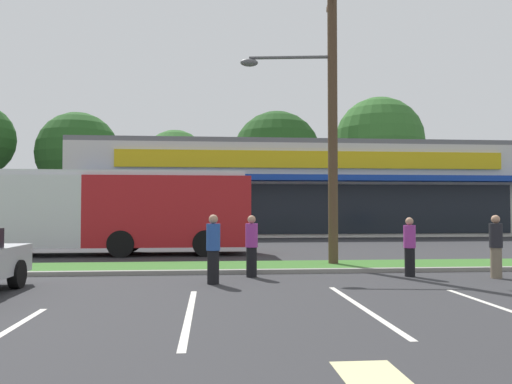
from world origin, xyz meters
The scene contains 18 objects.
grass_median centered at (0.00, 14.00, 0.06)m, with size 56.00×2.20×0.12m, color #386B28.
curb_lip centered at (0.00, 12.78, 0.06)m, with size 56.00×0.24×0.12m, color gray.
parking_stripe_1 centered at (-0.84, 7.46, 0.00)m, with size 0.12×4.80×0.01m, color silver.
parking_stripe_2 centered at (2.27, 7.75, 0.00)m, with size 0.12×4.80×0.01m, color silver.
parking_stripe_3 centered at (4.77, 7.15, 0.00)m, with size 0.12×4.80×0.01m, color silver.
lot_arrow centered at (1.26, 3.75, 0.00)m, with size 0.70×1.60×0.01m, color beige.
storefront_building centered at (5.90, 36.95, 3.12)m, with size 30.49×15.24×6.23m.
tree_left centered at (-12.66, 46.68, 6.89)m, with size 7.46×7.46×10.63m.
tree_mid_left centered at (-3.75, 45.72, 6.02)m, with size 5.91×5.91×8.99m.
tree_mid centered at (5.27, 43.22, 6.51)m, with size 7.69×7.69×10.37m.
tree_mid_right centered at (14.86, 44.19, 7.94)m, with size 8.09×8.09×12.00m.
utility_pole centered at (3.13, 14.17, 4.88)m, with size 3.09×2.40×9.08m.
city_bus centered at (-4.67, 19.11, 1.76)m, with size 11.46×2.77×3.25m.
car_0 centered at (-10.34, 25.57, 0.79)m, with size 4.44×1.94×1.54m.
pedestrian_near_bench centered at (0.59, 12.09, 0.82)m, with size 0.33×0.33×1.62m.
pedestrian_by_pole centered at (-0.42, 10.92, 0.83)m, with size 0.33×0.33×1.66m.
pedestrian_mid centered at (6.89, 11.31, 0.82)m, with size 0.33×0.33×1.64m.
pedestrian_far centered at (4.79, 11.84, 0.79)m, with size 0.32×0.32×1.57m.
Camera 1 is at (-0.47, -1.44, 1.80)m, focal length 36.07 mm.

